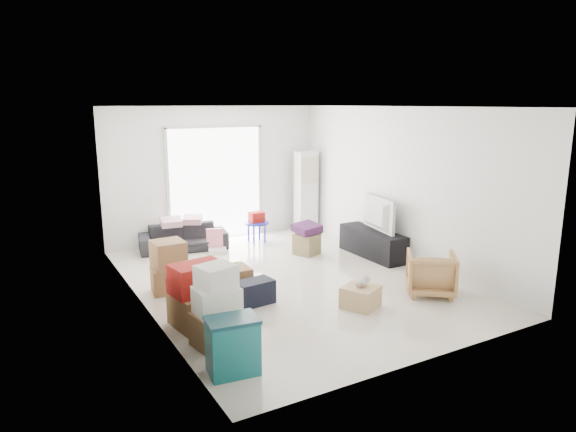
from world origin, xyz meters
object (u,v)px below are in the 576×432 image
(ac_tower, at_px, (306,191))
(kids_table, at_px, (257,221))
(storage_bins, at_px, (233,346))
(ottoman, at_px, (307,244))
(sofa, at_px, (183,233))
(television, at_px, (373,227))
(tv_console, at_px, (372,243))
(wood_crate, at_px, (361,297))
(armchair, at_px, (431,271))

(ac_tower, distance_m, kids_table, 1.49)
(storage_bins, xyz_separation_m, ottoman, (2.92, 3.30, -0.11))
(sofa, height_order, kids_table, sofa)
(television, relative_size, storage_bins, 1.73)
(tv_console, xyz_separation_m, wood_crate, (-1.67, -1.83, -0.10))
(wood_crate, bearing_deg, tv_console, 47.71)
(sofa, bearing_deg, television, -25.82)
(ac_tower, distance_m, wood_crate, 4.46)
(kids_table, bearing_deg, storage_bins, -118.79)
(armchair, height_order, ottoman, armchair)
(ac_tower, bearing_deg, armchair, -95.62)
(sofa, bearing_deg, ottoman, -26.20)
(sofa, relative_size, storage_bins, 2.69)
(ac_tower, xyz_separation_m, ottoman, (-0.93, -1.56, -0.68))
(ac_tower, xyz_separation_m, wood_crate, (-1.62, -4.09, -0.73))
(sofa, relative_size, kids_table, 2.62)
(wood_crate, bearing_deg, television, 47.71)
(ac_tower, height_order, storage_bins, ac_tower)
(tv_console, bearing_deg, television, 90.00)
(wood_crate, bearing_deg, ottoman, 74.91)
(sofa, bearing_deg, tv_console, -25.82)
(kids_table, bearing_deg, tv_console, -53.07)
(ottoman, bearing_deg, wood_crate, -105.09)
(ottoman, height_order, kids_table, kids_table)
(tv_console, xyz_separation_m, sofa, (-2.88, 2.11, 0.07))
(television, distance_m, ottoman, 1.26)
(storage_bins, xyz_separation_m, wood_crate, (2.23, 0.76, -0.16))
(sofa, xyz_separation_m, storage_bins, (-1.02, -4.71, -0.01))
(tv_console, distance_m, armchair, 1.99)
(storage_bins, distance_m, wood_crate, 2.37)
(storage_bins, bearing_deg, television, 33.64)
(ac_tower, relative_size, television, 1.66)
(ac_tower, distance_m, storage_bins, 6.23)
(ottoman, distance_m, wood_crate, 2.62)
(ottoman, relative_size, kids_table, 0.62)
(armchair, height_order, kids_table, armchair)
(kids_table, bearing_deg, sofa, 171.69)
(television, relative_size, sofa, 0.64)
(ac_tower, xyz_separation_m, storage_bins, (-3.85, -4.86, -0.57))
(television, relative_size, armchair, 1.52)
(tv_console, height_order, armchair, armchair)
(television, height_order, armchair, armchair)
(ac_tower, xyz_separation_m, kids_table, (-1.38, -0.36, -0.43))
(ottoman, bearing_deg, kids_table, 110.38)
(ottoman, distance_m, kids_table, 1.31)
(ac_tower, bearing_deg, storage_bins, -128.39)
(tv_console, distance_m, sofa, 3.58)
(sofa, height_order, wood_crate, sofa)
(ac_tower, relative_size, ottoman, 4.50)
(ottoman, bearing_deg, television, -35.48)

